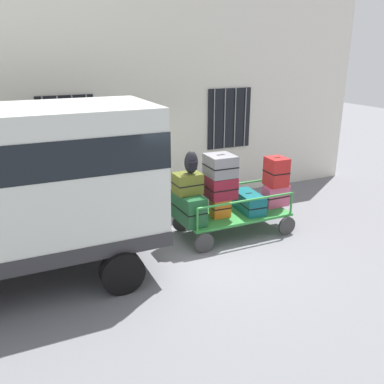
# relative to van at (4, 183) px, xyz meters

# --- Properties ---
(ground_plane) EXTENTS (40.00, 40.00, 0.00)m
(ground_plane) POSITION_rel_van_xyz_m (3.15, 0.06, -1.75)
(ground_plane) COLOR slate
(building_wall) EXTENTS (12.00, 0.38, 5.00)m
(building_wall) POSITION_rel_van_xyz_m (3.16, 2.74, 0.75)
(building_wall) COLOR silver
(building_wall) RESTS_ON ground
(van) EXTENTS (4.70, 2.04, 2.85)m
(van) POSITION_rel_van_xyz_m (0.00, 0.00, 0.00)
(van) COLOR silver
(van) RESTS_ON ground
(luggage_cart) EXTENTS (2.30, 1.17, 0.44)m
(luggage_cart) POSITION_rel_van_xyz_m (4.22, 0.29, -1.38)
(luggage_cart) COLOR #2D8438
(luggage_cart) RESTS_ON ground
(cart_railing) EXTENTS (2.19, 1.03, 0.47)m
(cart_railing) POSITION_rel_van_xyz_m (4.22, 0.29, -0.93)
(cart_railing) COLOR #2D8438
(cart_railing) RESTS_ON luggage_cart
(suitcase_left_bottom) EXTENTS (0.43, 0.92, 0.58)m
(suitcase_left_bottom) POSITION_rel_van_xyz_m (3.19, 0.31, -1.02)
(suitcase_left_bottom) COLOR #194C28
(suitcase_left_bottom) RESTS_ON luggage_cart
(suitcase_left_middle) EXTENTS (0.53, 0.42, 0.40)m
(suitcase_left_middle) POSITION_rel_van_xyz_m (3.19, 0.33, -0.53)
(suitcase_left_middle) COLOR #4C5119
(suitcase_left_middle) RESTS_ON suitcase_left_bottom
(suitcase_midleft_bottom) EXTENTS (0.39, 0.30, 0.41)m
(suitcase_midleft_bottom) POSITION_rel_van_xyz_m (3.87, 0.25, -1.10)
(suitcase_midleft_bottom) COLOR orange
(suitcase_midleft_bottom) RESTS_ON luggage_cart
(suitcase_midleft_middle) EXTENTS (0.56, 0.62, 0.44)m
(suitcase_midleft_middle) POSITION_rel_van_xyz_m (3.87, 0.30, -0.68)
(suitcase_midleft_middle) COLOR maroon
(suitcase_midleft_middle) RESTS_ON suitcase_midleft_bottom
(suitcase_midleft_top) EXTENTS (0.54, 0.59, 0.43)m
(suitcase_midleft_top) POSITION_rel_van_xyz_m (3.87, 0.29, -0.24)
(suitcase_midleft_top) COLOR slate
(suitcase_midleft_top) RESTS_ON suitcase_midleft_middle
(suitcase_center_bottom) EXTENTS (0.47, 0.87, 0.39)m
(suitcase_center_bottom) POSITION_rel_van_xyz_m (4.56, 0.28, -1.11)
(suitcase_center_bottom) COLOR #0F5960
(suitcase_center_bottom) RESTS_ON luggage_cart
(suitcase_midright_bottom) EXTENTS (0.57, 0.30, 0.46)m
(suitcase_midright_bottom) POSITION_rel_van_xyz_m (5.25, 0.28, -1.08)
(suitcase_midright_bottom) COLOR #CC4C72
(suitcase_midright_bottom) RESTS_ON luggage_cart
(suitcase_midright_middle) EXTENTS (0.42, 0.47, 0.62)m
(suitcase_midright_middle) POSITION_rel_van_xyz_m (5.25, 0.32, -0.55)
(suitcase_midright_middle) COLOR #B21E1E
(suitcase_midright_middle) RESTS_ON suitcase_midright_bottom
(backpack) EXTENTS (0.27, 0.22, 0.44)m
(backpack) POSITION_rel_van_xyz_m (3.24, 0.26, -0.11)
(backpack) COLOR black
(backpack) RESTS_ON suitcase_left_middle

